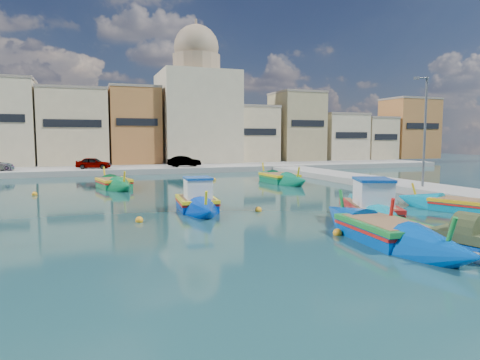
{
  "coord_description": "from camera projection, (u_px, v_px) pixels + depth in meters",
  "views": [
    {
      "loc": [
        -4.45,
        -17.44,
        3.85
      ],
      "look_at": [
        4.0,
        6.0,
        1.4
      ],
      "focal_mm": 32.0,
      "sensor_mm": 36.0,
      "label": 1
    }
  ],
  "objects": [
    {
      "name": "ground",
      "position": [
        200.0,
        229.0,
        18.21
      ],
      "size": [
        160.0,
        160.0,
        0.0
      ],
      "primitive_type": "plane",
      "color": "#123236",
      "rests_on": "ground"
    },
    {
      "name": "north_quay",
      "position": [
        128.0,
        170.0,
        48.13
      ],
      "size": [
        80.0,
        8.0,
        0.6
      ],
      "primitive_type": "cube",
      "color": "gray",
      "rests_on": "ground"
    },
    {
      "name": "north_townhouses",
      "position": [
        174.0,
        129.0,
        56.82
      ],
      "size": [
        83.2,
        7.87,
        10.19
      ],
      "color": "#C7B48A",
      "rests_on": "ground"
    },
    {
      "name": "church_block",
      "position": [
        197.0,
        104.0,
        58.21
      ],
      "size": [
        10.0,
        10.0,
        19.1
      ],
      "color": "#C5B793",
      "rests_on": "ground"
    },
    {
      "name": "quay_street_lamp",
      "position": [
        424.0,
        131.0,
        29.29
      ],
      "size": [
        1.18,
        0.16,
        8.0
      ],
      "color": "#595B60",
      "rests_on": "ground"
    },
    {
      "name": "parked_cars",
      "position": [
        78.0,
        163.0,
        44.87
      ],
      "size": [
        23.66,
        2.72,
        1.24
      ],
      "color": "#4C1919",
      "rests_on": "north_quay"
    },
    {
      "name": "luzzu_turquoise_cabin",
      "position": [
        370.0,
        211.0,
        20.32
      ],
      "size": [
        5.65,
        9.66,
        3.08
      ],
      "color": "#007F9A",
      "rests_on": "ground"
    },
    {
      "name": "luzzu_blue_cabin",
      "position": [
        197.0,
        203.0,
        23.07
      ],
      "size": [
        2.5,
        7.87,
        2.74
      ],
      "color": "#0030A4",
      "rests_on": "ground"
    },
    {
      "name": "luzzu_cyan_mid",
      "position": [
        279.0,
        179.0,
        37.14
      ],
      "size": [
        2.5,
        9.33,
        2.74
      ],
      "color": "#0A6D4A",
      "rests_on": "ground"
    },
    {
      "name": "luzzu_green",
      "position": [
        114.0,
        184.0,
        33.17
      ],
      "size": [
        3.64,
        8.31,
        2.54
      ],
      "color": "#0A703A",
      "rests_on": "ground"
    },
    {
      "name": "luzzu_blue_south",
      "position": [
        385.0,
        233.0,
        16.06
      ],
      "size": [
        2.88,
        9.51,
        2.7
      ],
      "color": "#0045AD",
      "rests_on": "ground"
    },
    {
      "name": "luzzu_cyan_south",
      "position": [
        461.0,
        206.0,
        22.64
      ],
      "size": [
        4.66,
        7.33,
        2.25
      ],
      "color": "#007FA5",
      "rests_on": "ground"
    },
    {
      "name": "tender_near",
      "position": [
        469.0,
        244.0,
        13.97
      ],
      "size": [
        2.02,
        2.83,
        1.26
      ],
      "color": "beige",
      "rests_on": "ground"
    },
    {
      "name": "mooring_buoys",
      "position": [
        227.0,
        201.0,
        25.59
      ],
      "size": [
        23.5,
        23.04,
        0.36
      ],
      "color": "#FFA41A",
      "rests_on": "ground"
    }
  ]
}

